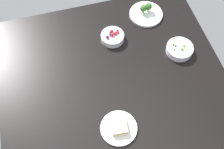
{
  "coord_description": "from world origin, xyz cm",
  "views": [
    {
      "loc": [
        -20.05,
        -73.22,
        138.89
      ],
      "look_at": [
        0.0,
        0.0,
        6.0
      ],
      "focal_mm": 44.45,
      "sensor_mm": 36.0,
      "label": 1
    }
  ],
  "objects_px": {
    "bowl_berries": "(112,37)",
    "plate_broccoli": "(146,13)",
    "bowl_peas": "(180,49)",
    "plate_sandwich": "(119,128)"
  },
  "relations": [
    {
      "from": "bowl_berries",
      "to": "plate_sandwich",
      "type": "bearing_deg",
      "value": -102.17
    },
    {
      "from": "bowl_peas",
      "to": "plate_broccoli",
      "type": "bearing_deg",
      "value": 106.75
    },
    {
      "from": "plate_sandwich",
      "to": "bowl_peas",
      "type": "bearing_deg",
      "value": 37.37
    },
    {
      "from": "plate_broccoli",
      "to": "bowl_peas",
      "type": "bearing_deg",
      "value": -73.25
    },
    {
      "from": "bowl_berries",
      "to": "plate_broccoli",
      "type": "height_order",
      "value": "plate_broccoli"
    },
    {
      "from": "plate_sandwich",
      "to": "bowl_peas",
      "type": "distance_m",
      "value": 0.59
    },
    {
      "from": "bowl_peas",
      "to": "plate_sandwich",
      "type": "bearing_deg",
      "value": -142.63
    },
    {
      "from": "bowl_berries",
      "to": "plate_broccoli",
      "type": "bearing_deg",
      "value": 27.06
    },
    {
      "from": "bowl_peas",
      "to": "bowl_berries",
      "type": "bearing_deg",
      "value": 151.77
    },
    {
      "from": "bowl_peas",
      "to": "plate_broccoli",
      "type": "height_order",
      "value": "plate_broccoli"
    }
  ]
}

